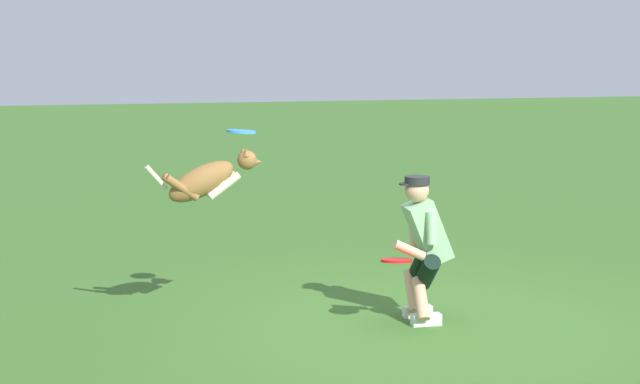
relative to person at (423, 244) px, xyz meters
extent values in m
plane|color=#3A6827|center=(0.09, 0.19, -0.70)|extent=(60.00, 60.00, 0.00)
cube|color=silver|center=(0.00, -0.14, -0.65)|extent=(0.26, 0.10, 0.10)
cylinder|color=tan|center=(0.05, -0.14, -0.46)|extent=(0.13, 0.31, 0.37)
cylinder|color=black|center=(-0.01, -0.12, -0.23)|extent=(0.17, 0.41, 0.37)
cube|color=silver|center=(0.01, 0.14, -0.65)|extent=(0.26, 0.10, 0.10)
cylinder|color=tan|center=(0.06, 0.14, -0.46)|extent=(0.13, 0.31, 0.37)
cylinder|color=black|center=(0.00, 0.12, -0.23)|extent=(0.17, 0.41, 0.37)
cube|color=#90C58F|center=(-0.04, 0.00, 0.11)|extent=(0.42, 0.36, 0.58)
cylinder|color=#90C58F|center=(-0.03, -0.20, 0.17)|extent=(0.10, 0.14, 0.29)
cylinder|color=#90C58F|center=(-0.01, 0.20, 0.17)|extent=(0.10, 0.14, 0.29)
cylinder|color=tan|center=(0.19, 0.21, -0.01)|extent=(0.29, 0.09, 0.19)
cylinder|color=tan|center=(0.01, -0.22, 0.01)|extent=(0.09, 0.15, 0.27)
sphere|color=tan|center=(0.06, 0.00, 0.47)|extent=(0.21, 0.21, 0.21)
cylinder|color=#242628|center=(0.06, 0.00, 0.56)|extent=(0.22, 0.22, 0.07)
cylinder|color=#242628|center=(0.16, -0.01, 0.53)|extent=(0.12, 0.12, 0.02)
ellipsoid|color=olive|center=(1.90, -0.34, 0.57)|extent=(0.69, 0.32, 0.49)
ellipsoid|color=beige|center=(1.73, -0.36, 0.54)|extent=(0.13, 0.18, 0.15)
sphere|color=olive|center=(1.49, -0.39, 0.73)|extent=(0.17, 0.17, 0.17)
cone|color=olive|center=(1.40, -0.40, 0.71)|extent=(0.10, 0.10, 0.09)
cone|color=olive|center=(1.51, -0.33, 0.81)|extent=(0.06, 0.06, 0.07)
cone|color=olive|center=(1.52, -0.44, 0.81)|extent=(0.06, 0.06, 0.07)
cylinder|color=beige|center=(1.71, -0.29, 0.53)|extent=(0.30, 0.10, 0.24)
cylinder|color=beige|center=(1.72, -0.44, 0.53)|extent=(0.30, 0.10, 0.24)
cylinder|color=olive|center=(2.07, -0.25, 0.53)|extent=(0.30, 0.10, 0.24)
cylinder|color=olive|center=(2.09, -0.40, 0.53)|extent=(0.30, 0.10, 0.24)
cylinder|color=beige|center=(2.28, -0.30, 0.62)|extent=(0.20, 0.07, 0.23)
cylinder|color=#318EEE|center=(1.54, -0.37, 0.99)|extent=(0.28, 0.28, 0.05)
cylinder|color=red|center=(0.31, 0.22, -0.09)|extent=(0.35, 0.35, 0.06)
camera|label=1|loc=(2.94, 8.55, 1.82)|focal=58.79mm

